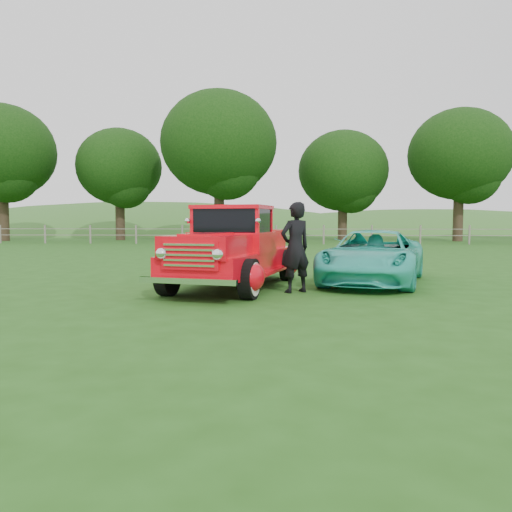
{
  "coord_description": "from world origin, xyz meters",
  "views": [
    {
      "loc": [
        0.4,
        -9.6,
        1.44
      ],
      "look_at": [
        -0.17,
        1.2,
        0.69
      ],
      "focal_mm": 35.0,
      "sensor_mm": 36.0,
      "label": 1
    }
  ],
  "objects_px": {
    "tree_near_east": "(343,171)",
    "man": "(295,247)",
    "tree_mid_east": "(460,155)",
    "teal_sedan": "(373,257)",
    "red_pickup": "(234,251)",
    "tree_far_west": "(2,152)",
    "tree_mid_west": "(119,167)",
    "tree_near_west": "(219,143)"
  },
  "relations": [
    {
      "from": "tree_mid_west",
      "to": "tree_mid_east",
      "type": "height_order",
      "value": "tree_mid_east"
    },
    {
      "from": "teal_sedan",
      "to": "man",
      "type": "height_order",
      "value": "man"
    },
    {
      "from": "tree_near_east",
      "to": "man",
      "type": "height_order",
      "value": "tree_near_east"
    },
    {
      "from": "tree_near_east",
      "to": "red_pickup",
      "type": "height_order",
      "value": "tree_near_east"
    },
    {
      "from": "tree_far_west",
      "to": "teal_sedan",
      "type": "distance_m",
      "value": 33.36
    },
    {
      "from": "tree_mid_west",
      "to": "man",
      "type": "distance_m",
      "value": 30.66
    },
    {
      "from": "tree_mid_east",
      "to": "teal_sedan",
      "type": "height_order",
      "value": "tree_mid_east"
    },
    {
      "from": "tree_far_west",
      "to": "teal_sedan",
      "type": "relative_size",
      "value": 2.23
    },
    {
      "from": "tree_far_west",
      "to": "tree_mid_east",
      "type": "bearing_deg",
      "value": 1.74
    },
    {
      "from": "tree_mid_west",
      "to": "tree_near_west",
      "type": "bearing_deg",
      "value": -20.56
    },
    {
      "from": "tree_near_west",
      "to": "man",
      "type": "xyz_separation_m",
      "value": [
        4.67,
        -24.54,
        -5.88
      ]
    },
    {
      "from": "tree_mid_east",
      "to": "man",
      "type": "bearing_deg",
      "value": -114.93
    },
    {
      "from": "red_pickup",
      "to": "man",
      "type": "height_order",
      "value": "man"
    },
    {
      "from": "tree_mid_east",
      "to": "teal_sedan",
      "type": "relative_size",
      "value": 2.12
    },
    {
      "from": "teal_sedan",
      "to": "tree_near_east",
      "type": "bearing_deg",
      "value": 102.57
    },
    {
      "from": "tree_mid_east",
      "to": "teal_sedan",
      "type": "distance_m",
      "value": 27.59
    },
    {
      "from": "tree_mid_west",
      "to": "teal_sedan",
      "type": "relative_size",
      "value": 1.9
    },
    {
      "from": "tree_near_east",
      "to": "tree_mid_east",
      "type": "relative_size",
      "value": 0.88
    },
    {
      "from": "man",
      "to": "tree_near_west",
      "type": "bearing_deg",
      "value": -111.61
    },
    {
      "from": "tree_near_east",
      "to": "tree_mid_east",
      "type": "distance_m",
      "value": 8.3
    },
    {
      "from": "tree_mid_west",
      "to": "man",
      "type": "height_order",
      "value": "tree_mid_west"
    },
    {
      "from": "tree_mid_west",
      "to": "tree_near_west",
      "type": "height_order",
      "value": "tree_near_west"
    },
    {
      "from": "teal_sedan",
      "to": "red_pickup",
      "type": "bearing_deg",
      "value": -145.83
    },
    {
      "from": "tree_mid_west",
      "to": "teal_sedan",
      "type": "height_order",
      "value": "tree_mid_west"
    },
    {
      "from": "tree_mid_west",
      "to": "tree_near_east",
      "type": "distance_m",
      "value": 17.03
    },
    {
      "from": "tree_near_east",
      "to": "tree_mid_east",
      "type": "bearing_deg",
      "value": -14.04
    },
    {
      "from": "tree_near_west",
      "to": "tree_mid_east",
      "type": "distance_m",
      "value": 17.13
    },
    {
      "from": "man",
      "to": "tree_far_west",
      "type": "bearing_deg",
      "value": -83.4
    },
    {
      "from": "tree_mid_east",
      "to": "teal_sedan",
      "type": "bearing_deg",
      "value": -112.83
    },
    {
      "from": "tree_near_east",
      "to": "teal_sedan",
      "type": "xyz_separation_m",
      "value": [
        -2.49,
        -26.91,
        -4.63
      ]
    },
    {
      "from": "tree_mid_east",
      "to": "teal_sedan",
      "type": "xyz_separation_m",
      "value": [
        -10.49,
        -24.91,
        -5.56
      ]
    },
    {
      "from": "tree_mid_east",
      "to": "man",
      "type": "distance_m",
      "value": 29.73
    },
    {
      "from": "man",
      "to": "red_pickup",
      "type": "bearing_deg",
      "value": -60.4
    },
    {
      "from": "tree_near_west",
      "to": "tree_mid_east",
      "type": "height_order",
      "value": "tree_near_west"
    },
    {
      "from": "tree_far_west",
      "to": "teal_sedan",
      "type": "height_order",
      "value": "tree_far_west"
    },
    {
      "from": "tree_far_west",
      "to": "tree_near_east",
      "type": "height_order",
      "value": "tree_far_west"
    },
    {
      "from": "tree_far_west",
      "to": "teal_sedan",
      "type": "bearing_deg",
      "value": -46.72
    },
    {
      "from": "tree_mid_west",
      "to": "man",
      "type": "relative_size",
      "value": 4.63
    },
    {
      "from": "red_pickup",
      "to": "tree_far_west",
      "type": "bearing_deg",
      "value": 141.51
    },
    {
      "from": "tree_mid_west",
      "to": "red_pickup",
      "type": "distance_m",
      "value": 29.52
    },
    {
      "from": "tree_mid_west",
      "to": "red_pickup",
      "type": "relative_size",
      "value": 1.61
    },
    {
      "from": "tree_far_west",
      "to": "red_pickup",
      "type": "bearing_deg",
      "value": -52.08
    }
  ]
}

